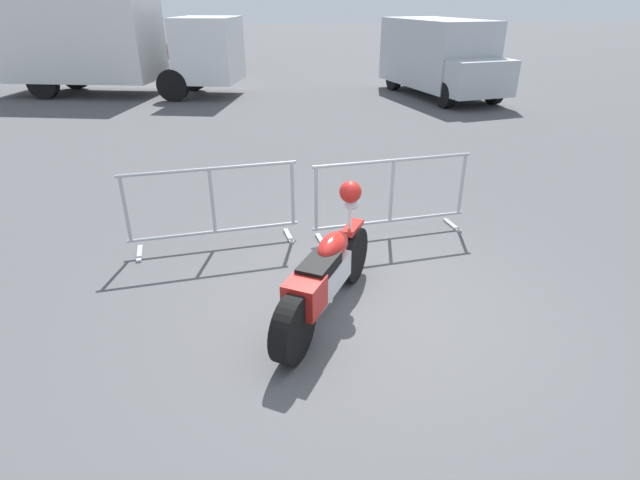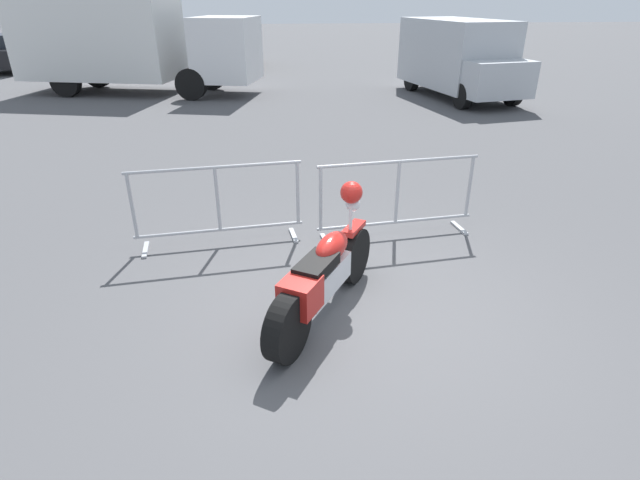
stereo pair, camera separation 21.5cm
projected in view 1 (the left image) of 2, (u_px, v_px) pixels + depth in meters
The scene contains 11 objects.
ground_plane at pixel (370, 312), 5.19m from camera, with size 120.00×120.00×0.00m, color #4C4C4F.
motorcycle at pixel (326, 274), 4.96m from camera, with size 1.28×1.94×1.22m.
crowd_barrier_near at pixel (213, 207), 6.32m from camera, with size 2.17×0.67×1.07m.
crowd_barrier_far at pixel (391, 196), 6.64m from camera, with size 2.17×0.67×1.07m.
box_truck at pixel (104, 42), 15.90m from camera, with size 8.01×4.02×2.98m.
delivery_van at pixel (440, 56), 15.92m from camera, with size 2.85×5.28×2.31m.
parked_car_white at pixel (63, 55), 21.27m from camera, with size 2.19×4.22×1.37m.
parked_car_maroon at pixel (139, 52), 22.06m from camera, with size 2.23×4.30×1.39m.
parked_car_tan at pixel (209, 50), 22.28m from camera, with size 2.43×4.70×1.52m.
pedestrian at pixel (192, 59), 17.92m from camera, with size 0.37×0.37×1.69m.
planter_island at pixel (453, 63), 21.45m from camera, with size 4.38×4.38×1.21m.
Camera 1 is at (-1.16, -4.20, 2.96)m, focal length 28.00 mm.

